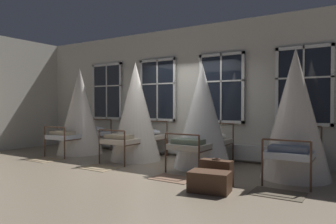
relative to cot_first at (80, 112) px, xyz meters
The scene contains 13 objects.
ground 3.13m from the cot_first, ahead, with size 19.56×19.56×0.00m, color gray.
back_wall_with_windows 3.17m from the cot_first, 22.08° to the left, with size 10.59×0.10×3.44m, color beige.
window_bank 3.08m from the cot_first, 20.02° to the left, with size 6.88×0.10×2.59m.
cot_first is the anchor object (origin of this frame).
cot_second 1.96m from the cot_first, ahead, with size 1.28×1.83×2.45m.
cot_third 3.81m from the cot_first, ahead, with size 1.28×1.83×2.30m.
cot_fourth 5.76m from the cot_first, ahead, with size 1.28×1.84×2.47m.
rug_first 1.71m from the cot_first, 87.96° to the right, with size 0.80×0.56×0.01m, color #8E7A5B.
rug_second 2.59m from the cot_first, 32.64° to the right, with size 0.80×0.56×0.01m, color #8E7A5B.
rug_third 4.21m from the cot_first, 17.95° to the right, with size 0.80×0.56×0.01m, color brown.
rug_fourth 5.99m from the cot_first, 12.23° to the right, with size 0.80×0.56×0.01m, color brown.
suitcase_dark 4.98m from the cot_first, 14.99° to the right, with size 0.56×0.22×0.47m.
travel_trunk 5.18m from the cot_first, 19.50° to the right, with size 0.64×0.40×0.33m, color #472D1E.
Camera 1 is at (3.99, -6.03, 1.39)m, focal length 33.89 mm.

